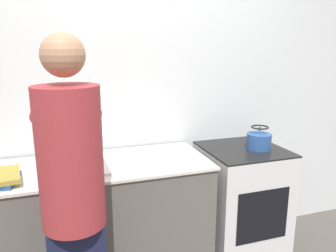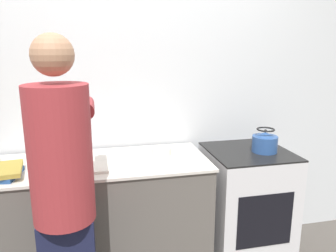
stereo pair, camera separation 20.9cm
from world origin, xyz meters
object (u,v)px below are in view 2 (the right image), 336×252
(oven, at_px, (245,206))
(cutting_board, at_px, (76,169))
(person, at_px, (64,194))
(knife, at_px, (68,168))
(kettle, at_px, (265,142))
(bowl_prep, at_px, (161,151))

(oven, height_order, cutting_board, cutting_board)
(oven, bearing_deg, cutting_board, -174.45)
(oven, xyz_separation_m, cutting_board, (-1.25, -0.12, 0.46))
(person, distance_m, knife, 0.43)
(person, bearing_deg, kettle, 20.12)
(person, relative_size, cutting_board, 4.34)
(kettle, height_order, bowl_prep, kettle)
(oven, bearing_deg, person, -156.74)
(oven, height_order, bowl_prep, bowl_prep)
(kettle, bearing_deg, oven, 156.09)
(person, distance_m, bowl_prep, 0.89)
(person, bearing_deg, cutting_board, 84.97)
(cutting_board, relative_size, kettle, 2.16)
(person, xyz_separation_m, cutting_board, (0.04, 0.43, -0.03))
(kettle, bearing_deg, person, -159.88)
(person, xyz_separation_m, bowl_prep, (0.63, 0.62, -0.02))
(person, bearing_deg, oven, 23.26)
(bowl_prep, bearing_deg, knife, -163.09)
(oven, relative_size, bowl_prep, 6.25)
(person, relative_size, bowl_prep, 11.89)
(cutting_board, height_order, knife, knife)
(knife, relative_size, kettle, 1.16)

